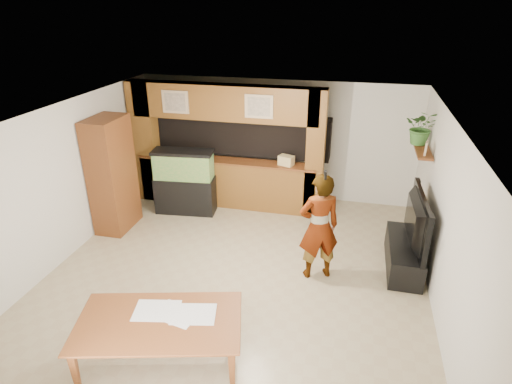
% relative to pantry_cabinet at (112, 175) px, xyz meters
% --- Properties ---
extents(floor, '(6.50, 6.50, 0.00)m').
position_rel_pantry_cabinet_xyz_m(floor, '(2.70, -1.03, -1.09)').
color(floor, tan).
rests_on(floor, ground).
extents(ceiling, '(6.50, 6.50, 0.00)m').
position_rel_pantry_cabinet_xyz_m(ceiling, '(2.70, -1.03, 1.51)').
color(ceiling, white).
rests_on(ceiling, wall_back).
extents(wall_back, '(6.00, 0.00, 6.00)m').
position_rel_pantry_cabinet_xyz_m(wall_back, '(2.70, 2.22, 0.21)').
color(wall_back, beige).
rests_on(wall_back, floor).
extents(wall_left, '(0.00, 6.50, 6.50)m').
position_rel_pantry_cabinet_xyz_m(wall_left, '(-0.30, -1.03, 0.21)').
color(wall_left, beige).
rests_on(wall_left, floor).
extents(wall_right, '(0.00, 6.50, 6.50)m').
position_rel_pantry_cabinet_xyz_m(wall_right, '(5.70, -1.03, 0.21)').
color(wall_right, beige).
rests_on(wall_right, floor).
extents(partition, '(4.20, 0.99, 2.60)m').
position_rel_pantry_cabinet_xyz_m(partition, '(1.75, 1.60, 0.22)').
color(partition, brown).
rests_on(partition, floor).
extents(wall_clock, '(0.05, 0.25, 0.25)m').
position_rel_pantry_cabinet_xyz_m(wall_clock, '(-0.27, -0.03, 0.81)').
color(wall_clock, black).
rests_on(wall_clock, wall_left).
extents(wall_shelf, '(0.25, 0.90, 0.04)m').
position_rel_pantry_cabinet_xyz_m(wall_shelf, '(5.55, 0.92, 0.61)').
color(wall_shelf, brown).
rests_on(wall_shelf, wall_right).
extents(pantry_cabinet, '(0.55, 0.89, 2.19)m').
position_rel_pantry_cabinet_xyz_m(pantry_cabinet, '(0.00, 0.00, 0.00)').
color(pantry_cabinet, brown).
rests_on(pantry_cabinet, floor).
extents(trash_can, '(0.27, 0.27, 0.49)m').
position_rel_pantry_cabinet_xyz_m(trash_can, '(0.10, -0.28, -0.85)').
color(trash_can, '#B2B2B7').
rests_on(trash_can, floor).
extents(aquarium, '(1.22, 0.46, 1.35)m').
position_rel_pantry_cabinet_xyz_m(aquarium, '(1.05, 0.92, -0.43)').
color(aquarium, black).
rests_on(aquarium, floor).
extents(tv_stand, '(0.52, 1.42, 0.47)m').
position_rel_pantry_cabinet_xyz_m(tv_stand, '(5.35, -0.18, -0.86)').
color(tv_stand, black).
rests_on(tv_stand, floor).
extents(television, '(0.25, 1.51, 0.86)m').
position_rel_pantry_cabinet_xyz_m(television, '(5.35, -0.18, -0.19)').
color(television, black).
rests_on(television, tv_stand).
extents(photo_frame, '(0.06, 0.17, 0.22)m').
position_rel_pantry_cabinet_xyz_m(photo_frame, '(5.55, 0.67, 0.74)').
color(photo_frame, tan).
rests_on(photo_frame, wall_shelf).
extents(potted_plant, '(0.64, 0.57, 0.63)m').
position_rel_pantry_cabinet_xyz_m(potted_plant, '(5.52, 1.25, 0.94)').
color(potted_plant, '#356829').
rests_on(potted_plant, wall_shelf).
extents(person, '(0.76, 0.65, 1.77)m').
position_rel_pantry_cabinet_xyz_m(person, '(3.96, -0.74, -0.21)').
color(person, tan).
rests_on(person, floor).
extents(microphone, '(0.04, 0.11, 0.17)m').
position_rel_pantry_cabinet_xyz_m(microphone, '(4.01, -0.90, 0.73)').
color(microphone, black).
rests_on(microphone, person).
extents(dining_table, '(2.13, 1.52, 0.68)m').
position_rel_pantry_cabinet_xyz_m(dining_table, '(2.35, -3.09, -0.75)').
color(dining_table, brown).
rests_on(dining_table, floor).
extents(newspaper_a, '(0.60, 0.49, 0.01)m').
position_rel_pantry_cabinet_xyz_m(newspaper_a, '(2.69, -2.85, -0.41)').
color(newspaper_a, silver).
rests_on(newspaper_a, dining_table).
extents(newspaper_b, '(0.61, 0.50, 0.01)m').
position_rel_pantry_cabinet_xyz_m(newspaper_b, '(2.24, -2.90, -0.41)').
color(newspaper_b, silver).
rests_on(newspaper_b, dining_table).
extents(newspaper_c, '(0.56, 0.46, 0.01)m').
position_rel_pantry_cabinet_xyz_m(newspaper_c, '(2.50, -2.89, -0.41)').
color(newspaper_c, silver).
rests_on(newspaper_c, dining_table).
extents(counter_box, '(0.34, 0.28, 0.20)m').
position_rel_pantry_cabinet_xyz_m(counter_box, '(3.07, 1.42, 0.04)').
color(counter_box, tan).
rests_on(counter_box, partition).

